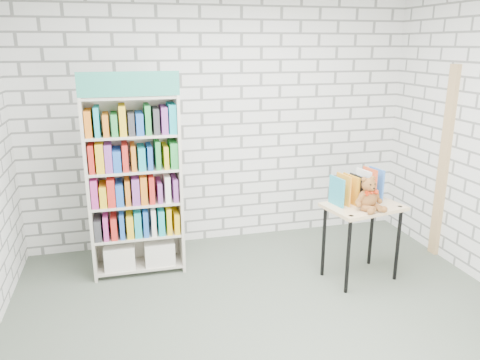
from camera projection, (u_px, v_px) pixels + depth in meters
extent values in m
plane|color=#4E584A|center=(274.00, 327.00, 3.94)|extent=(4.50, 4.50, 0.00)
cube|color=silver|center=(222.00, 125.00, 5.41)|extent=(4.50, 0.02, 2.80)
cube|color=silver|center=(458.00, 303.00, 1.69)|extent=(4.50, 0.02, 2.80)
cube|color=beige|center=(89.00, 190.00, 4.58)|extent=(0.03, 0.36, 1.83)
cube|color=beige|center=(179.00, 184.00, 4.79)|extent=(0.03, 0.36, 1.83)
cube|color=beige|center=(135.00, 182.00, 4.85)|extent=(0.92, 0.02, 1.83)
cube|color=teal|center=(129.00, 84.00, 4.24)|extent=(0.92, 0.02, 0.22)
cube|color=beige|center=(140.00, 264.00, 4.93)|extent=(0.86, 0.34, 0.03)
cube|color=beige|center=(138.00, 234.00, 4.83)|extent=(0.86, 0.34, 0.03)
cube|color=beige|center=(136.00, 202.00, 4.73)|extent=(0.86, 0.34, 0.03)
cube|color=beige|center=(134.00, 169.00, 4.64)|extent=(0.86, 0.34, 0.03)
cube|color=beige|center=(132.00, 135.00, 4.54)|extent=(0.86, 0.34, 0.03)
cube|color=beige|center=(129.00, 97.00, 4.44)|extent=(0.86, 0.34, 0.03)
cube|color=silver|center=(120.00, 255.00, 4.84)|extent=(0.31, 0.30, 0.24)
cube|color=silver|center=(159.00, 251.00, 4.94)|extent=(0.31, 0.30, 0.24)
cube|color=blue|center=(138.00, 222.00, 4.78)|extent=(0.86, 0.30, 0.24)
cube|color=green|center=(135.00, 190.00, 4.69)|extent=(0.86, 0.30, 0.24)
cube|color=orange|center=(133.00, 156.00, 4.59)|extent=(0.86, 0.30, 0.24)
cube|color=#BF338C|center=(131.00, 121.00, 4.49)|extent=(0.86, 0.30, 0.24)
cube|color=tan|center=(363.00, 207.00, 4.58)|extent=(0.81, 0.63, 0.03)
cylinder|color=black|center=(348.00, 257.00, 4.39)|extent=(0.04, 0.04, 0.75)
cylinder|color=black|center=(324.00, 242.00, 4.73)|extent=(0.04, 0.04, 0.75)
cylinder|color=black|center=(398.00, 245.00, 4.65)|extent=(0.04, 0.04, 0.75)
cylinder|color=black|center=(371.00, 231.00, 4.99)|extent=(0.04, 0.04, 0.75)
cylinder|color=black|center=(351.00, 216.00, 4.29)|extent=(0.05, 0.05, 0.01)
cylinder|color=black|center=(400.00, 207.00, 4.54)|extent=(0.05, 0.05, 0.01)
cube|color=teal|center=(337.00, 190.00, 4.53)|extent=(0.06, 0.22, 0.30)
cube|color=orange|center=(343.00, 189.00, 4.57)|extent=(0.06, 0.22, 0.30)
cube|color=orange|center=(350.00, 188.00, 4.60)|extent=(0.06, 0.22, 0.30)
cube|color=black|center=(357.00, 187.00, 4.63)|extent=(0.06, 0.22, 0.30)
cube|color=white|center=(363.00, 186.00, 4.67)|extent=(0.06, 0.22, 0.30)
cube|color=#DB5026|center=(370.00, 185.00, 4.70)|extent=(0.06, 0.22, 0.30)
cube|color=blue|center=(376.00, 184.00, 4.74)|extent=(0.06, 0.22, 0.30)
ellipsoid|color=brown|center=(367.00, 199.00, 4.46)|extent=(0.19, 0.16, 0.19)
sphere|color=brown|center=(369.00, 185.00, 4.41)|extent=(0.13, 0.13, 0.13)
sphere|color=brown|center=(364.00, 179.00, 4.39)|extent=(0.05, 0.05, 0.05)
sphere|color=brown|center=(373.00, 178.00, 4.43)|extent=(0.05, 0.05, 0.05)
sphere|color=brown|center=(372.00, 188.00, 4.37)|extent=(0.05, 0.05, 0.05)
sphere|color=black|center=(371.00, 185.00, 4.35)|extent=(0.02, 0.02, 0.02)
sphere|color=black|center=(375.00, 184.00, 4.37)|extent=(0.02, 0.02, 0.02)
sphere|color=black|center=(374.00, 188.00, 4.35)|extent=(0.02, 0.02, 0.02)
cylinder|color=brown|center=(360.00, 198.00, 4.40)|extent=(0.09, 0.07, 0.13)
cylinder|color=brown|center=(377.00, 196.00, 4.47)|extent=(0.10, 0.09, 0.13)
sphere|color=brown|center=(359.00, 204.00, 4.39)|extent=(0.05, 0.05, 0.05)
sphere|color=brown|center=(380.00, 201.00, 4.48)|extent=(0.05, 0.05, 0.05)
cylinder|color=brown|center=(368.00, 209.00, 4.37)|extent=(0.11, 0.15, 0.08)
cylinder|color=brown|center=(378.00, 207.00, 4.41)|extent=(0.08, 0.15, 0.08)
sphere|color=brown|center=(371.00, 212.00, 4.31)|extent=(0.06, 0.06, 0.06)
sphere|color=brown|center=(384.00, 209.00, 4.36)|extent=(0.06, 0.06, 0.06)
cone|color=red|center=(369.00, 193.00, 4.37)|extent=(0.06, 0.06, 0.05)
cone|color=red|center=(374.00, 192.00, 4.40)|extent=(0.06, 0.06, 0.05)
sphere|color=red|center=(372.00, 193.00, 4.38)|extent=(0.03, 0.03, 0.03)
cube|color=tan|center=(444.00, 164.00, 5.06)|extent=(0.05, 0.12, 2.10)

